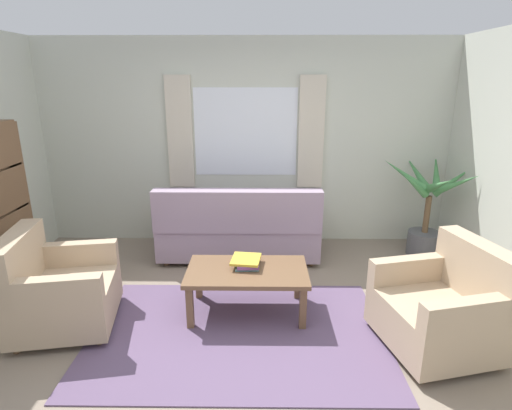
# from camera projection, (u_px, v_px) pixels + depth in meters

# --- Properties ---
(ground_plane) EXTENTS (6.24, 6.24, 0.00)m
(ground_plane) POSITION_uv_depth(u_px,v_px,m) (238.00, 333.00, 3.53)
(ground_plane) COLOR gray
(wall_back) EXTENTS (5.32, 0.12, 2.60)m
(wall_back) POSITION_uv_depth(u_px,v_px,m) (246.00, 143.00, 5.30)
(wall_back) COLOR beige
(wall_back) RESTS_ON ground_plane
(window_with_curtains) EXTENTS (1.98, 0.07, 1.40)m
(window_with_curtains) POSITION_uv_depth(u_px,v_px,m) (246.00, 133.00, 5.18)
(window_with_curtains) COLOR white
(area_rug) EXTENTS (2.51, 1.68, 0.01)m
(area_rug) POSITION_uv_depth(u_px,v_px,m) (238.00, 333.00, 3.53)
(area_rug) COLOR #604C6B
(area_rug) RESTS_ON ground_plane
(couch) EXTENTS (1.90, 0.82, 0.92)m
(couch) POSITION_uv_depth(u_px,v_px,m) (239.00, 229.00, 4.94)
(couch) COLOR #998499
(couch) RESTS_ON ground_plane
(armchair_left) EXTENTS (0.95, 0.97, 0.88)m
(armchair_left) POSITION_uv_depth(u_px,v_px,m) (57.00, 290.00, 3.54)
(armchair_left) COLOR tan
(armchair_left) RESTS_ON ground_plane
(armchair_right) EXTENTS (0.99, 1.01, 0.88)m
(armchair_right) POSITION_uv_depth(u_px,v_px,m) (444.00, 308.00, 3.26)
(armchair_right) COLOR tan
(armchair_right) RESTS_ON ground_plane
(coffee_table) EXTENTS (1.10, 0.64, 0.44)m
(coffee_table) POSITION_uv_depth(u_px,v_px,m) (247.00, 275.00, 3.74)
(coffee_table) COLOR brown
(coffee_table) RESTS_ON ground_plane
(book_stack_on_table) EXTENTS (0.29, 0.31, 0.08)m
(book_stack_on_table) POSITION_uv_depth(u_px,v_px,m) (247.00, 262.00, 3.79)
(book_stack_on_table) COLOR #5B8E93
(book_stack_on_table) RESTS_ON coffee_table
(potted_plant) EXTENTS (1.02, 1.26, 1.21)m
(potted_plant) POSITION_uv_depth(u_px,v_px,m) (427.00, 212.00, 4.98)
(potted_plant) COLOR #56565B
(potted_plant) RESTS_ON ground_plane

